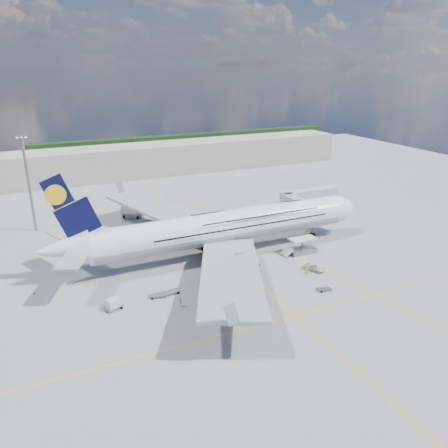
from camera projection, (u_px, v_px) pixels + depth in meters
name	position (u px, v px, depth m)	size (l,w,h in m)	color
ground	(244.00, 271.00, 94.95)	(300.00, 300.00, 0.00)	gray
taxi_line_main	(244.00, 271.00, 94.95)	(0.25, 220.00, 0.01)	#EFB10C
taxi_line_cross	(295.00, 316.00, 77.88)	(120.00, 0.25, 0.01)	#EFB10C
taxi_line_diag	(276.00, 244.00, 108.95)	(0.25, 100.00, 0.01)	#EFB10C
airliner	(226.00, 226.00, 101.22)	(77.26, 79.15, 23.71)	white
jet_bridge	(305.00, 199.00, 122.10)	(18.80, 12.10, 8.50)	#B7B7BC
cargo_loader	(302.00, 248.00, 103.56)	(8.53, 3.20, 3.67)	silver
light_mast	(29.00, 183.00, 113.18)	(3.00, 0.70, 25.50)	gray
terminal	(136.00, 161.00, 173.96)	(180.00, 16.00, 12.00)	#B2AD9E
tree_line	(191.00, 142.00, 228.68)	(160.00, 6.00, 8.00)	#193814
dolly_row_a	(157.00, 295.00, 84.08)	(3.28, 2.28, 0.44)	gray
dolly_row_b	(171.00, 292.00, 85.35)	(3.47, 2.13, 0.48)	gray
dolly_row_c	(209.00, 270.00, 93.09)	(3.22, 1.93, 1.95)	gray
dolly_back	(113.00, 304.00, 79.70)	(3.70, 3.01, 2.07)	gray
dolly_nose_far	(324.00, 289.00, 86.56)	(3.11, 2.26, 0.41)	gray
dolly_nose_near	(254.00, 262.00, 97.00)	(2.70, 1.62, 1.63)	gray
baggage_tug	(231.00, 296.00, 82.96)	(3.31, 2.43, 1.88)	silver
catering_truck_inner	(150.00, 241.00, 105.42)	(7.63, 4.36, 4.28)	gray
catering_truck_outer	(132.00, 212.00, 127.01)	(6.88, 5.33, 3.78)	gray
service_van	(314.00, 268.00, 94.86)	(2.13, 4.63, 1.29)	silver
crew_nose	(306.00, 230.00, 115.31)	(0.67, 0.44, 1.84)	#A5E117
crew_loader	(326.00, 237.00, 111.12)	(0.85, 0.66, 1.74)	#B9FF1A
crew_wing	(181.00, 303.00, 80.38)	(1.10, 0.46, 1.89)	#ADEF19
crew_van	(306.00, 269.00, 93.32)	(0.93, 0.61, 1.91)	#BFE317
crew_tug	(235.00, 309.00, 78.36)	(1.23, 0.71, 1.91)	#C3DC17
cone_nose	(358.00, 239.00, 111.17)	(0.41, 0.41, 0.52)	#FF3B0D
cone_wing_left_inner	(190.00, 225.00, 121.02)	(0.48, 0.48, 0.61)	#FF3B0D
cone_wing_left_outer	(123.00, 221.00, 124.12)	(0.48, 0.48, 0.61)	#FF3B0D
cone_wing_right_inner	(219.00, 278.00, 91.20)	(0.39, 0.39, 0.50)	#FF3B0D
cone_wing_right_outer	(212.00, 314.00, 78.06)	(0.48, 0.48, 0.62)	#FF3B0D
cone_tail	(34.00, 293.00, 85.14)	(0.43, 0.43, 0.55)	#FF3B0D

